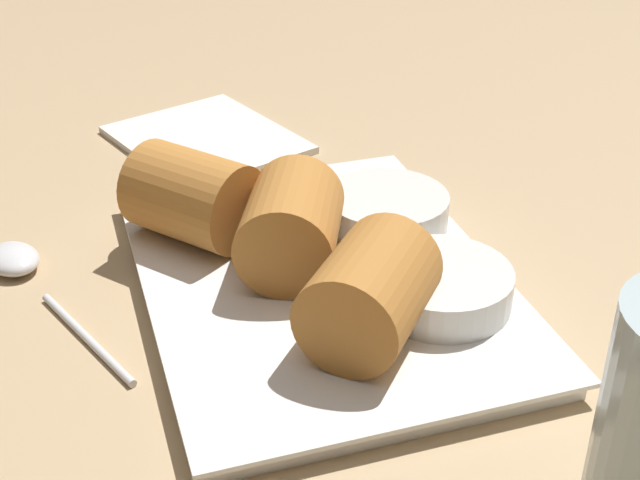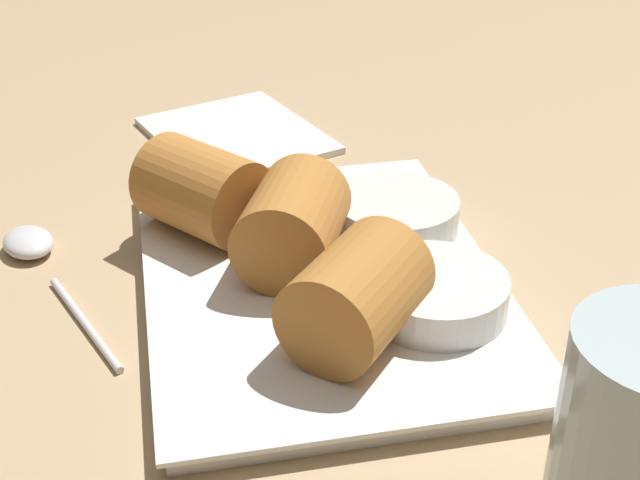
# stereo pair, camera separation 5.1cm
# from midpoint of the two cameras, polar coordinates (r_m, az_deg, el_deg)

# --- Properties ---
(table_surface) EXTENTS (1.80, 1.40, 0.02)m
(table_surface) POSITION_cam_midpoint_polar(r_m,az_deg,el_deg) (0.60, -1.47, -2.94)
(table_surface) COLOR tan
(table_surface) RESTS_ON ground
(serving_plate) EXTENTS (0.30, 0.22, 0.01)m
(serving_plate) POSITION_cam_midpoint_polar(r_m,az_deg,el_deg) (0.57, -2.56, -2.82)
(serving_plate) COLOR white
(serving_plate) RESTS_ON table_surface
(roll_front_left) EXTENTS (0.10, 0.09, 0.06)m
(roll_front_left) POSITION_cam_midpoint_polar(r_m,az_deg,el_deg) (0.56, -4.40, 1.16)
(roll_front_left) COLOR #B77533
(roll_front_left) RESTS_ON serving_plate
(roll_front_right) EXTENTS (0.10, 0.10, 0.06)m
(roll_front_right) POSITION_cam_midpoint_polar(r_m,az_deg,el_deg) (0.49, 0.48, -3.20)
(roll_front_right) COLOR #B77533
(roll_front_right) RESTS_ON serving_plate
(roll_back_left) EXTENTS (0.10, 0.10, 0.06)m
(roll_back_left) POSITION_cam_midpoint_polar(r_m,az_deg,el_deg) (0.60, -10.95, 2.81)
(roll_back_left) COLOR #B77533
(roll_back_left) RESTS_ON serving_plate
(dipping_bowl_near) EXTENTS (0.08, 0.08, 0.02)m
(dipping_bowl_near) POSITION_cam_midpoint_polar(r_m,az_deg,el_deg) (0.61, 1.93, 1.96)
(dipping_bowl_near) COLOR silver
(dipping_bowl_near) RESTS_ON serving_plate
(dipping_bowl_far) EXTENTS (0.08, 0.08, 0.02)m
(dipping_bowl_far) POSITION_cam_midpoint_polar(r_m,az_deg,el_deg) (0.53, 5.07, -2.98)
(dipping_bowl_far) COLOR silver
(dipping_bowl_far) RESTS_ON serving_plate
(spoon) EXTENTS (0.17, 0.09, 0.01)m
(spoon) POSITION_cam_midpoint_polar(r_m,az_deg,el_deg) (0.62, -20.86, -1.71)
(spoon) COLOR silver
(spoon) RESTS_ON table_surface
(napkin) EXTENTS (0.19, 0.17, 0.01)m
(napkin) POSITION_cam_midpoint_polar(r_m,az_deg,el_deg) (0.78, -9.14, 6.32)
(napkin) COLOR silver
(napkin) RESTS_ON table_surface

